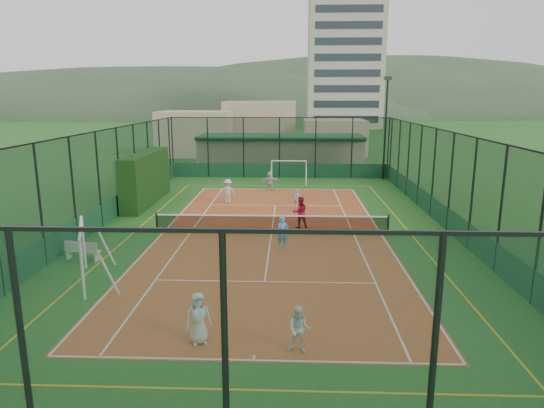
{
  "coord_description": "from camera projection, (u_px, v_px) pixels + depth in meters",
  "views": [
    {
      "loc": [
        0.93,
        -23.35,
        6.82
      ],
      "look_at": [
        -0.03,
        1.5,
        1.2
      ],
      "focal_mm": 32.0,
      "sensor_mm": 36.0,
      "label": 1
    }
  ],
  "objects": [
    {
      "name": "tennis_net",
      "position": [
        271.0,
        224.0,
        24.18
      ],
      "size": [
        11.67,
        0.12,
        1.06
      ],
      "primitive_type": null,
      "color": "black",
      "rests_on": "ground"
    },
    {
      "name": "distant_hills",
      "position": [
        288.0,
        115.0,
        170.51
      ],
      "size": [
        200.0,
        60.0,
        24.0
      ],
      "primitive_type": null,
      "color": "#384C33",
      "rests_on": "ground"
    },
    {
      "name": "child_far_left",
      "position": [
        228.0,
        191.0,
        30.93
      ],
      "size": [
        1.03,
        0.6,
        1.57
      ],
      "primitive_type": "imported",
      "rotation": [
        0.0,
        0.0,
        3.16
      ],
      "color": "silver",
      "rests_on": "court_slab"
    },
    {
      "name": "child_far_right",
      "position": [
        297.0,
        199.0,
        29.2
      ],
      "size": [
        0.83,
        0.62,
        1.31
      ],
      "primitive_type": "imported",
      "rotation": [
        0.0,
        0.0,
        2.7
      ],
      "color": "white",
      "rests_on": "court_slab"
    },
    {
      "name": "tennis_balls",
      "position": [
        276.0,
        224.0,
        25.92
      ],
      "size": [
        5.4,
        1.37,
        0.07
      ],
      "color": "#CCE033",
      "rests_on": "court_slab"
    },
    {
      "name": "floodlight_ne",
      "position": [
        385.0,
        129.0,
        39.25
      ],
      "size": [
        0.6,
        0.26,
        8.25
      ],
      "primitive_type": null,
      "color": "black",
      "rests_on": "ground"
    },
    {
      "name": "futsal_goal_near",
      "position": [
        83.0,
        255.0,
        17.76
      ],
      "size": [
        3.44,
        2.15,
        2.14
      ],
      "primitive_type": null,
      "rotation": [
        0.0,
        0.0,
        1.96
      ],
      "color": "white",
      "rests_on": "ground"
    },
    {
      "name": "hedge_left",
      "position": [
        146.0,
        178.0,
        30.93
      ],
      "size": [
        1.11,
        7.41,
        3.24
      ],
      "primitive_type": "cube",
      "color": "black",
      "rests_on": "ground"
    },
    {
      "name": "perimeter_fence",
      "position": [
        271.0,
        185.0,
        23.75
      ],
      "size": [
        18.12,
        34.12,
        5.0
      ],
      "primitive_type": null,
      "color": "black",
      "rests_on": "ground"
    },
    {
      "name": "apartment_tower",
      "position": [
        345.0,
        54.0,
        100.47
      ],
      "size": [
        15.0,
        12.0,
        30.0
      ],
      "primitive_type": "cube",
      "color": "beige",
      "rests_on": "ground"
    },
    {
      "name": "futsal_goal_far",
      "position": [
        289.0,
        172.0,
        37.85
      ],
      "size": [
        2.78,
        0.81,
        1.79
      ],
      "primitive_type": null,
      "rotation": [
        0.0,
        0.0,
        0.0
      ],
      "color": "white",
      "rests_on": "ground"
    },
    {
      "name": "coach",
      "position": [
        300.0,
        212.0,
        25.23
      ],
      "size": [
        0.92,
        0.78,
        1.66
      ],
      "primitive_type": "imported",
      "rotation": [
        0.0,
        0.0,
        3.35
      ],
      "color": "#AC1229",
      "rests_on": "court_slab"
    },
    {
      "name": "child_near_left",
      "position": [
        198.0,
        318.0,
        13.46
      ],
      "size": [
        0.86,
        0.72,
        1.49
      ],
      "primitive_type": "imported",
      "rotation": [
        0.0,
        0.0,
        0.4
      ],
      "color": "silver",
      "rests_on": "court_slab"
    },
    {
      "name": "child_far_back",
      "position": [
        270.0,
        181.0,
        35.29
      ],
      "size": [
        1.33,
        0.63,
        1.38
      ],
      "primitive_type": "imported",
      "rotation": [
        0.0,
        0.0,
        3.32
      ],
      "color": "silver",
      "rests_on": "court_slab"
    },
    {
      "name": "court_slab",
      "position": [
        271.0,
        234.0,
        24.3
      ],
      "size": [
        11.17,
        23.97,
        0.01
      ],
      "primitive_type": "cube",
      "color": "#A24724",
      "rests_on": "ground"
    },
    {
      "name": "ground",
      "position": [
        271.0,
        234.0,
        24.3
      ],
      "size": [
        300.0,
        300.0,
        0.0
      ],
      "primitive_type": "plane",
      "color": "#216121",
      "rests_on": "ground"
    },
    {
      "name": "child_near_mid",
      "position": [
        283.0,
        232.0,
        21.87
      ],
      "size": [
        0.59,
        0.44,
        1.48
      ],
      "primitive_type": "imported",
      "rotation": [
        0.0,
        0.0,
        0.17
      ],
      "color": "#478ACA",
      "rests_on": "court_slab"
    },
    {
      "name": "child_near_right",
      "position": [
        299.0,
        330.0,
        12.99
      ],
      "size": [
        0.71,
        0.6,
        1.31
      ],
      "primitive_type": "imported",
      "rotation": [
        0.0,
        0.0,
        -0.17
      ],
      "color": "white",
      "rests_on": "court_slab"
    },
    {
      "name": "white_bench",
      "position": [
        83.0,
        250.0,
        20.39
      ],
      "size": [
        1.61,
        0.76,
        0.87
      ],
      "primitive_type": null,
      "rotation": [
        0.0,
        0.0,
        -0.22
      ],
      "color": "white",
      "rests_on": "ground"
    },
    {
      "name": "clubhouse",
      "position": [
        281.0,
        152.0,
        45.4
      ],
      "size": [
        15.2,
        7.2,
        3.15
      ],
      "primitive_type": null,
      "color": "tan",
      "rests_on": "ground"
    }
  ]
}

